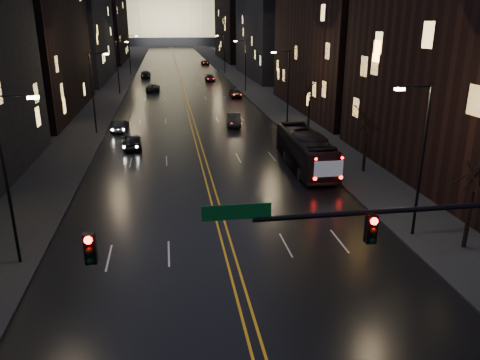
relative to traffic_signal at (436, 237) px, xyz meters
name	(u,v)px	position (x,y,z in m)	size (l,w,h in m)	color
road	(176,63)	(-5.91, 130.00, -5.09)	(20.00, 320.00, 0.02)	black
sidewalk_left	(127,64)	(-19.91, 130.00, -5.02)	(8.00, 320.00, 0.16)	black
sidewalk_right	(222,63)	(8.09, 130.00, -5.02)	(8.00, 320.00, 0.16)	black
center_line	(176,63)	(-5.91, 130.00, -5.08)	(0.62, 320.00, 0.01)	orange
building_left_mid	(20,5)	(-26.91, 54.00, 8.90)	(12.00, 30.00, 28.00)	black
building_left_far	(75,31)	(-26.91, 92.00, 4.90)	(12.00, 34.00, 20.00)	black
building_left_dist	(103,21)	(-26.91, 140.00, 6.90)	(12.00, 40.00, 24.00)	black
building_right_mid	(274,16)	(15.09, 92.00, 7.90)	(12.00, 34.00, 26.00)	black
building_right_dist	(240,24)	(15.09, 140.00, 5.90)	(12.00, 40.00, 22.00)	black
capitol	(168,10)	(-5.91, 250.00, 12.05)	(90.00, 50.00, 58.50)	black
traffic_signal	(436,237)	(0.00, 0.00, 0.00)	(17.29, 0.45, 7.00)	black
streetlamp_right_near	(420,154)	(4.91, 10.00, -0.02)	(2.13, 0.25, 9.00)	black
streetlamp_left_near	(9,172)	(-16.72, 10.00, -0.02)	(2.13, 0.25, 9.00)	black
streetlamp_right_mid	(287,85)	(4.91, 40.00, -0.02)	(2.13, 0.25, 9.00)	black
streetlamp_left_mid	(94,88)	(-16.72, 40.00, -0.02)	(2.13, 0.25, 9.00)	black
streetlamp_right_far	(245,63)	(4.91, 70.00, -0.02)	(2.13, 0.25, 9.00)	black
streetlamp_left_far	(119,64)	(-16.72, 70.00, -0.02)	(2.13, 0.25, 9.00)	black
streetlamp_right_dist	(224,52)	(4.91, 100.00, -0.02)	(2.13, 0.25, 9.00)	black
streetlamp_left_dist	(130,53)	(-16.72, 100.00, -0.02)	(2.13, 0.25, 9.00)	black
tree_right_near	(476,172)	(7.09, 8.00, -0.58)	(2.40, 2.40, 6.65)	black
tree_right_mid	(368,120)	(7.09, 22.00, -0.58)	(2.40, 2.40, 6.65)	black
tree_right_far	(310,91)	(7.09, 38.00, -0.58)	(2.40, 2.40, 6.65)	black
bus	(305,150)	(2.59, 24.04, -3.52)	(2.67, 11.39, 3.17)	black
oncoming_car_a	(132,141)	(-12.57, 33.06, -4.36)	(1.76, 4.37, 1.49)	black
oncoming_car_b	(120,126)	(-14.41, 40.87, -4.42)	(1.45, 4.17, 1.37)	black
oncoming_car_c	(153,88)	(-11.30, 72.87, -4.44)	(2.22, 4.81, 1.34)	black
oncoming_car_d	(146,74)	(-13.35, 94.74, -4.34)	(2.13, 5.24, 1.52)	black
receding_car_a	(234,120)	(-1.04, 41.83, -4.34)	(1.61, 4.61, 1.52)	black
receding_car_b	(236,93)	(2.37, 63.76, -4.37)	(1.73, 4.31, 1.47)	black
receding_car_c	(210,78)	(0.16, 85.61, -4.43)	(1.87, 4.61, 1.34)	black
receding_car_d	(205,63)	(2.36, 123.88, -4.44)	(2.19, 4.75, 1.32)	black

